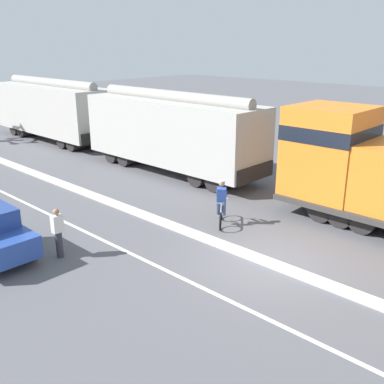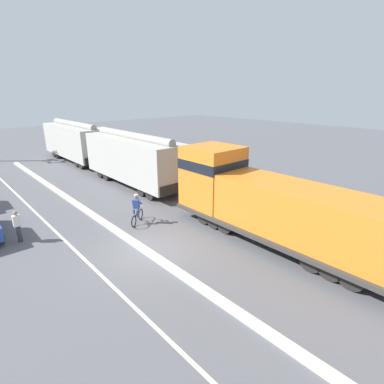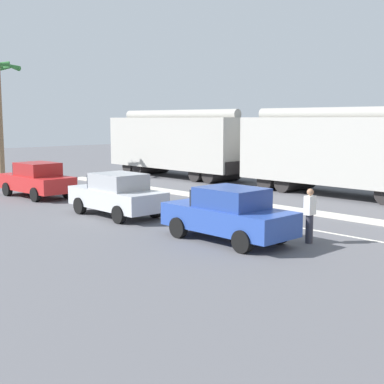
% 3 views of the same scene
% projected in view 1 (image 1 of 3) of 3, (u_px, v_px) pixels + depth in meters
% --- Properties ---
extents(ground_plane, '(120.00, 120.00, 0.00)m').
position_uv_depth(ground_plane, '(265.00, 263.00, 13.79)').
color(ground_plane, '#56565B').
extents(median_curb, '(0.36, 36.00, 0.16)m').
position_uv_depth(median_curb, '(138.00, 213.00, 17.66)').
color(median_curb, beige).
rests_on(median_curb, ground).
extents(lane_stripe, '(0.14, 36.00, 0.01)m').
position_uv_depth(lane_stripe, '(87.00, 232.00, 16.02)').
color(lane_stripe, silver).
rests_on(lane_stripe, ground).
extents(hopper_car_lead, '(2.90, 10.60, 4.18)m').
position_uv_depth(hopper_car_lead, '(172.00, 132.00, 22.92)').
color(hopper_car_lead, '#ADAAA3').
rests_on(hopper_car_lead, ground).
extents(hopper_car_middle, '(2.90, 10.60, 4.18)m').
position_uv_depth(hopper_car_middle, '(53.00, 110.00, 30.45)').
color(hopper_car_middle, '#AAA7A0').
rests_on(hopper_car_middle, ground).
extents(cyclist, '(1.40, 1.08, 1.71)m').
position_uv_depth(cyclist, '(221.00, 204.00, 16.45)').
color(cyclist, black).
rests_on(cyclist, ground).
extents(pedestrian_by_cars, '(0.34, 0.22, 1.62)m').
position_uv_depth(pedestrian_by_cars, '(58.00, 232.00, 13.95)').
color(pedestrian_by_cars, '#33333D').
rests_on(pedestrian_by_cars, ground).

